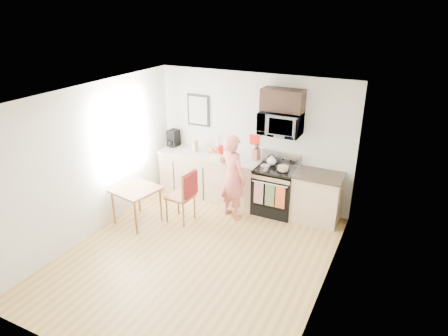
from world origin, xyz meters
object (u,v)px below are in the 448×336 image
at_px(range, 275,191).
at_px(chair, 187,190).
at_px(person, 232,177).
at_px(cake, 283,169).
at_px(dining_table, 136,192).
at_px(microwave, 281,123).

height_order(range, chair, range).
relative_size(range, person, 0.71).
height_order(person, cake, person).
xyz_separation_m(person, cake, (0.81, 0.46, 0.15)).
bearing_deg(chair, dining_table, -152.36).
relative_size(microwave, chair, 0.73).
bearing_deg(dining_table, range, 35.05).
relative_size(person, chair, 1.58).
bearing_deg(cake, microwave, 130.80).
relative_size(person, dining_table, 2.17).
distance_m(microwave, dining_table, 2.91).
distance_m(person, dining_table, 1.78).
relative_size(range, microwave, 1.53).
height_order(microwave, chair, microwave).
bearing_deg(microwave, person, -136.56).
relative_size(microwave, dining_table, 1.01).
relative_size(range, chair, 1.12).
bearing_deg(microwave, chair, -137.20).
relative_size(dining_table, cake, 3.04).
height_order(range, microwave, microwave).
bearing_deg(person, range, -121.08).
distance_m(range, dining_table, 2.62).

